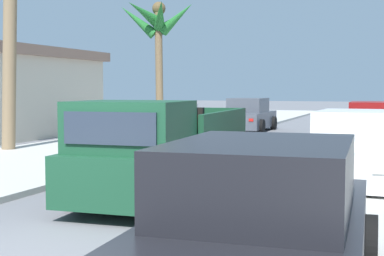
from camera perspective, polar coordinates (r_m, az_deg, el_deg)
sidewalk_left at (r=19.92m, az=-7.09°, el=-1.58°), size 5.39×60.00×0.12m
curb_left at (r=19.36m, az=-3.68°, el=-1.75°), size 0.16×60.00×0.10m
pickup_truck at (r=10.34m, az=-2.97°, el=-2.57°), size 2.40×5.30×1.80m
car_left_near at (r=12.22m, az=16.13°, el=-2.18°), size 2.14×4.31×1.54m
car_right_near at (r=26.32m, az=5.71°, el=1.22°), size 2.06×4.28×1.54m
car_left_mid at (r=16.78m, az=-3.26°, el=-0.37°), size 2.17×4.32×1.54m
car_right_mid at (r=20.09m, az=17.78°, el=0.17°), size 2.11×4.30×1.54m
car_left_far at (r=5.23m, az=7.07°, el=-10.30°), size 2.18×4.33×1.54m
palm_tree_left_back at (r=28.86m, az=-3.48°, el=10.35°), size 4.12×3.94×6.33m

